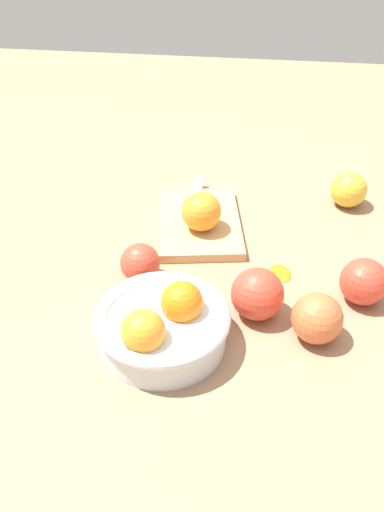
% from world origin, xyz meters
% --- Properties ---
extents(ground_plane, '(2.40, 2.40, 0.00)m').
position_xyz_m(ground_plane, '(0.00, 0.00, 0.00)').
color(ground_plane, '#997556').
extents(bowl, '(0.20, 0.20, 0.10)m').
position_xyz_m(bowl, '(-0.19, 0.10, 0.04)').
color(bowl, silver).
rests_on(bowl, ground_plane).
extents(cutting_board, '(0.26, 0.19, 0.02)m').
position_xyz_m(cutting_board, '(0.13, 0.09, 0.01)').
color(cutting_board, tan).
rests_on(cutting_board, ground_plane).
extents(orange_on_board, '(0.07, 0.07, 0.07)m').
position_xyz_m(orange_on_board, '(0.10, 0.08, 0.05)').
color(orange_on_board, orange).
rests_on(orange_on_board, cutting_board).
extents(knife, '(0.16, 0.02, 0.01)m').
position_xyz_m(knife, '(0.19, 0.10, 0.02)').
color(knife, silver).
rests_on(knife, cutting_board).
extents(apple_front_right, '(0.07, 0.07, 0.07)m').
position_xyz_m(apple_front_right, '(0.25, -0.21, 0.04)').
color(apple_front_right, gold).
rests_on(apple_front_right, ground_plane).
extents(apple_front_left, '(0.08, 0.08, 0.08)m').
position_xyz_m(apple_front_left, '(-0.15, -0.12, 0.04)').
color(apple_front_left, '#CC6638').
rests_on(apple_front_left, ground_plane).
extents(apple_back_left, '(0.07, 0.07, 0.07)m').
position_xyz_m(apple_back_left, '(-0.05, 0.17, 0.03)').
color(apple_back_left, '#D6422D').
rests_on(apple_back_left, ground_plane).
extents(apple_front_left_2, '(0.08, 0.08, 0.08)m').
position_xyz_m(apple_front_left_2, '(-0.11, -0.03, 0.04)').
color(apple_front_left_2, '#D6422D').
rests_on(apple_front_left_2, ground_plane).
extents(apple_front_left_3, '(0.08, 0.08, 0.08)m').
position_xyz_m(apple_front_left_3, '(-0.05, -0.20, 0.04)').
color(apple_front_left_3, '#D6422D').
rests_on(apple_front_left_3, ground_plane).
extents(citrus_peel, '(0.06, 0.05, 0.01)m').
position_xyz_m(citrus_peel, '(0.00, -0.07, 0.00)').
color(citrus_peel, orange).
rests_on(citrus_peel, ground_plane).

